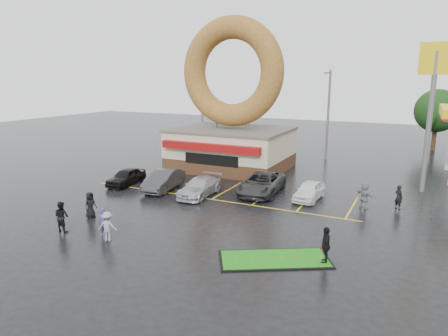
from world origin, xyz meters
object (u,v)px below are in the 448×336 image
at_px(car_white, 309,191).
at_px(person_blue, 104,223).
at_px(dumpster, 179,156).
at_px(person_cameraman, 326,245).
at_px(car_black, 126,177).
at_px(putting_green, 274,259).
at_px(streetlight_left, 202,109).
at_px(donut_shop, 231,120).
at_px(shell_sign, 433,90).
at_px(car_silver, 200,187).
at_px(streetlight_mid, 328,113).
at_px(car_dgrey, 164,180).
at_px(car_grey, 262,183).

relative_size(car_white, person_blue, 2.42).
bearing_deg(dumpster, person_cameraman, -47.55).
bearing_deg(dumpster, car_black, -90.91).
bearing_deg(car_black, putting_green, -30.24).
distance_m(car_black, car_white, 14.06).
xyz_separation_m(streetlight_left, dumpster, (1.39, -7.19, -4.13)).
bearing_deg(person_cameraman, donut_shop, -153.42).
bearing_deg(shell_sign, car_silver, -149.99).
distance_m(person_cameraman, putting_green, 2.41).
bearing_deg(car_white, streetlight_mid, 100.80).
xyz_separation_m(streetlight_mid, person_cameraman, (5.18, -23.86, -3.92)).
bearing_deg(putting_green, streetlight_left, 125.87).
bearing_deg(person_blue, car_dgrey, 82.43).
bearing_deg(person_blue, donut_shop, 70.90).
bearing_deg(putting_green, shell_sign, 69.11).
relative_size(car_silver, car_white, 1.21).
bearing_deg(streetlight_left, car_dgrey, -70.39).
relative_size(streetlight_mid, car_white, 2.43).
xyz_separation_m(car_grey, person_blue, (-4.50, -11.26, 0.01)).
bearing_deg(dumpster, car_grey, -36.09).
height_order(car_silver, person_blue, person_blue).
relative_size(car_silver, person_blue, 2.92).
bearing_deg(person_cameraman, shell_sign, 154.81).
bearing_deg(car_grey, dumpster, 146.45).
bearing_deg(dumpster, putting_green, -52.48).
distance_m(streetlight_mid, person_cameraman, 24.73).
distance_m(streetlight_left, car_silver, 18.82).
distance_m(car_silver, putting_green, 11.09).
xyz_separation_m(car_black, car_silver, (6.64, -0.03, -0.00)).
relative_size(shell_sign, person_cameraman, 6.14).
relative_size(shell_sign, car_black, 2.78).
xyz_separation_m(car_black, car_dgrey, (3.49, 0.09, 0.09)).
xyz_separation_m(car_silver, person_blue, (-0.78, -8.78, 0.12)).
height_order(shell_sign, car_silver, shell_sign).
relative_size(person_blue, putting_green, 0.28).
xyz_separation_m(car_dgrey, car_white, (10.35, 2.39, -0.11)).
height_order(shell_sign, person_blue, shell_sign).
xyz_separation_m(car_silver, car_white, (7.20, 2.51, -0.02)).
bearing_deg(car_grey, person_blue, -115.43).
bearing_deg(streetlight_mid, shell_sign, -44.73).
xyz_separation_m(car_grey, dumpster, (-11.18, 6.43, -0.10)).
relative_size(car_white, person_cameraman, 2.14).
bearing_deg(car_silver, person_cameraman, -35.34).
relative_size(dumpster, putting_green, 0.33).
height_order(streetlight_left, putting_green, streetlight_left).
xyz_separation_m(donut_shop, shell_sign, (16.00, -0.97, 2.91)).
xyz_separation_m(donut_shop, car_silver, (1.85, -9.15, -3.82)).
height_order(dumpster, putting_green, dumpster).
bearing_deg(streetlight_mid, dumpster, -147.00).
relative_size(streetlight_mid, putting_green, 1.65).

